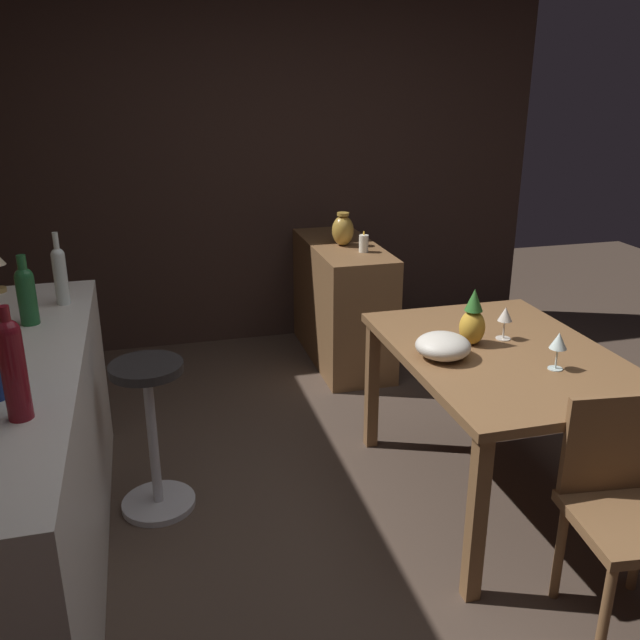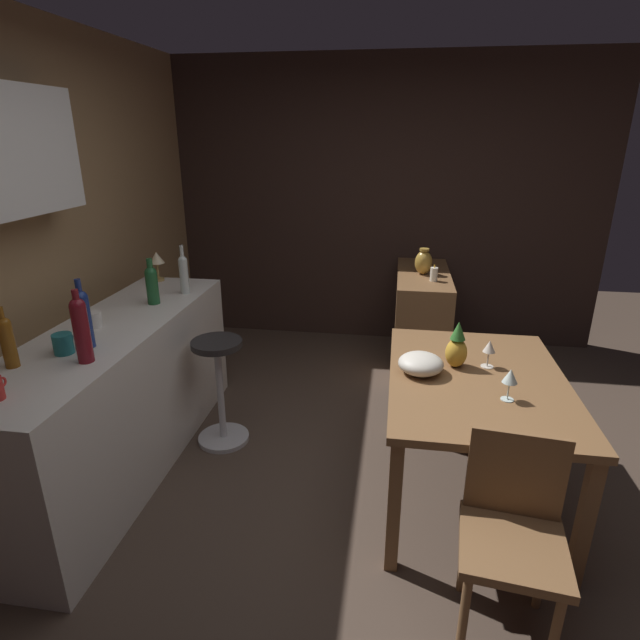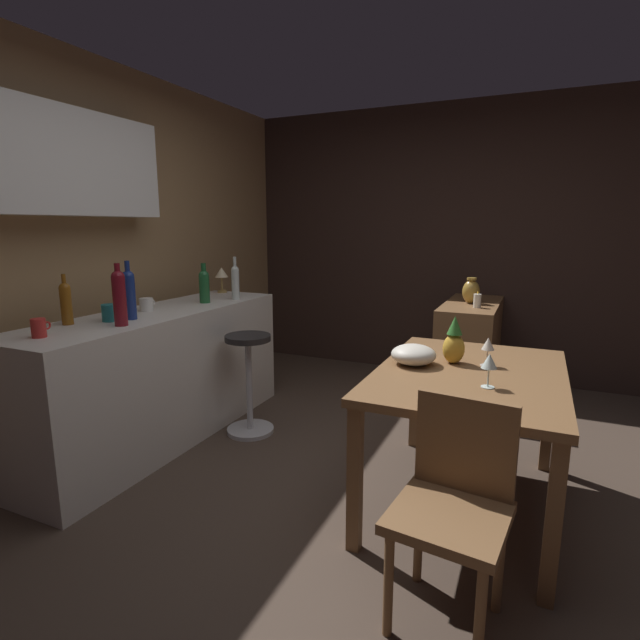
% 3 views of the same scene
% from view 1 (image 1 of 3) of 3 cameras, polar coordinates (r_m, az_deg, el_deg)
% --- Properties ---
extents(ground_plane, '(9.00, 9.00, 0.00)m').
position_cam_1_polar(ground_plane, '(3.14, 7.24, -17.27)').
color(ground_plane, '#47382D').
extents(wall_side_right, '(0.10, 4.40, 2.60)m').
position_cam_1_polar(wall_side_right, '(4.94, -6.73, 12.93)').
color(wall_side_right, '#33231E').
rests_on(wall_side_right, ground_plane).
extents(dining_table, '(1.28, 0.91, 0.74)m').
position_cam_1_polar(dining_table, '(3.14, 15.05, -3.98)').
color(dining_table, brown).
rests_on(dining_table, ground_plane).
extents(kitchen_counter, '(2.10, 0.60, 0.90)m').
position_cam_1_polar(kitchen_counter, '(2.91, -24.23, -11.68)').
color(kitchen_counter, silver).
rests_on(kitchen_counter, ground_plane).
extents(sideboard_cabinet, '(1.10, 0.44, 0.82)m').
position_cam_1_polar(sideboard_cabinet, '(4.69, 1.86, 1.51)').
color(sideboard_cabinet, brown).
rests_on(sideboard_cabinet, ground_plane).
extents(chair_near_window, '(0.44, 0.44, 0.84)m').
position_cam_1_polar(chair_near_window, '(2.70, 24.13, -13.89)').
color(chair_near_window, brown).
rests_on(chair_near_window, ground_plane).
extents(bar_stool, '(0.34, 0.34, 0.72)m').
position_cam_1_polar(bar_stool, '(3.16, -13.86, -9.15)').
color(bar_stool, '#262323').
rests_on(bar_stool, ground_plane).
extents(wine_glass_left, '(0.07, 0.07, 0.16)m').
position_cam_1_polar(wine_glass_left, '(2.94, 19.33, -1.75)').
color(wine_glass_left, silver).
rests_on(wine_glass_left, dining_table).
extents(wine_glass_right, '(0.07, 0.07, 0.15)m').
position_cam_1_polar(wine_glass_right, '(3.21, 15.24, 0.35)').
color(wine_glass_right, silver).
rests_on(wine_glass_right, dining_table).
extents(pineapple_centerpiece, '(0.12, 0.12, 0.26)m').
position_cam_1_polar(pineapple_centerpiece, '(3.12, 12.65, -0.08)').
color(pineapple_centerpiece, gold).
rests_on(pineapple_centerpiece, dining_table).
extents(fruit_bowl, '(0.24, 0.24, 0.11)m').
position_cam_1_polar(fruit_bowl, '(2.96, 10.26, -2.15)').
color(fruit_bowl, beige).
rests_on(fruit_bowl, dining_table).
extents(wine_bottle_green, '(0.08, 0.08, 0.30)m').
position_cam_1_polar(wine_bottle_green, '(3.07, -23.37, 2.12)').
color(wine_bottle_green, '#1E592D').
rests_on(wine_bottle_green, kitchen_counter).
extents(wine_bottle_clear, '(0.06, 0.06, 0.33)m').
position_cam_1_polar(wine_bottle_clear, '(3.29, -20.93, 3.70)').
color(wine_bottle_clear, silver).
rests_on(wine_bottle_clear, kitchen_counter).
extents(wine_bottle_ruby, '(0.07, 0.07, 0.36)m').
position_cam_1_polar(wine_bottle_ruby, '(2.22, -24.30, -3.48)').
color(wine_bottle_ruby, maroon).
rests_on(wine_bottle_ruby, kitchen_counter).
extents(pillar_candle_tall, '(0.06, 0.06, 0.14)m').
position_cam_1_polar(pillar_candle_tall, '(4.35, 3.68, 6.41)').
color(pillar_candle_tall, white).
rests_on(pillar_candle_tall, sideboard_cabinet).
extents(vase_brass, '(0.14, 0.14, 0.22)m').
position_cam_1_polar(vase_brass, '(4.51, 1.92, 7.53)').
color(vase_brass, '#B78C38').
rests_on(vase_brass, sideboard_cabinet).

